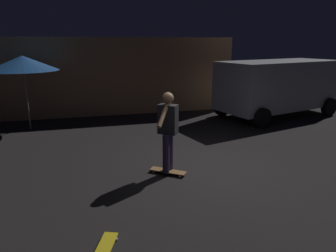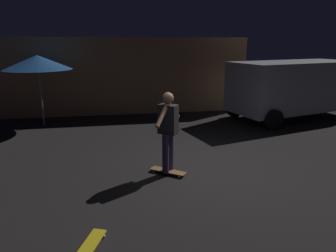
% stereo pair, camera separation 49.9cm
% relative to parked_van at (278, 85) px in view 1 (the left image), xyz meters
% --- Properties ---
extents(ground_plane, '(28.00, 28.00, 0.00)m').
position_rel_parked_van_xyz_m(ground_plane, '(-4.50, -4.09, -1.16)').
color(ground_plane, black).
extents(low_building, '(9.28, 4.33, 2.86)m').
position_rel_parked_van_xyz_m(low_building, '(-5.80, 3.76, 0.27)').
color(low_building, '#AD7F56').
rests_on(low_building, ground_plane).
extents(parked_van, '(4.93, 3.18, 2.03)m').
position_rel_parked_van_xyz_m(parked_van, '(0.00, 0.00, 0.00)').
color(parked_van, '#B2B2B7').
rests_on(parked_van, ground_plane).
extents(patio_umbrella, '(2.10, 2.10, 2.30)m').
position_rel_parked_van_xyz_m(patio_umbrella, '(-8.66, 0.38, 0.91)').
color(patio_umbrella, slate).
rests_on(patio_umbrella, ground_plane).
extents(skateboard_ridden, '(0.74, 0.63, 0.07)m').
position_rel_parked_van_xyz_m(skateboard_ridden, '(-5.30, -4.09, -1.11)').
color(skateboard_ridden, olive).
rests_on(skateboard_ridden, ground_plane).
extents(skateboard_spare, '(0.47, 0.80, 0.07)m').
position_rel_parked_van_xyz_m(skateboard_spare, '(-6.78, -6.35, -1.11)').
color(skateboard_spare, gold).
rests_on(skateboard_spare, ground_plane).
extents(skater, '(0.67, 0.84, 1.67)m').
position_rel_parked_van_xyz_m(skater, '(-5.30, -4.09, -0.12)').
color(skater, '#382D4C').
rests_on(skater, skateboard_ridden).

